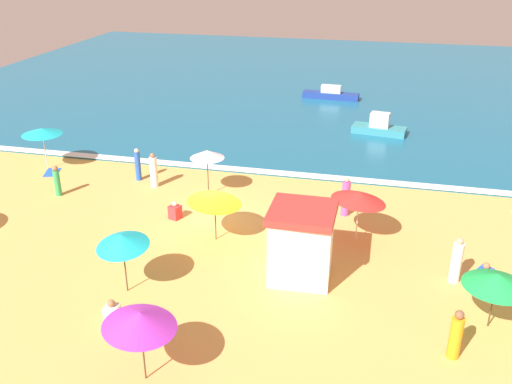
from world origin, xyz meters
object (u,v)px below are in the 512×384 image
at_px(beach_umbrella_1, 497,280).
at_px(beach_umbrella_4, 359,197).
at_px(beach_umbrella_5, 215,199).
at_px(small_boat_1, 331,94).
at_px(beachgoer_6, 346,198).
at_px(beachgoer_9, 154,171).
at_px(beachgoer_2, 456,336).
at_px(beachgoer_0, 138,165).
at_px(beachgoer_11, 175,211).
at_px(beach_umbrella_3, 122,241).
at_px(beachgoer_7, 485,274).
at_px(lifeguard_cabana, 301,242).
at_px(beachgoer_3, 57,181).
at_px(small_boat_0, 379,127).
at_px(beach_umbrella_2, 140,320).
at_px(beachgoer_8, 456,262).
at_px(beach_umbrella_0, 207,154).
at_px(beachgoer_5, 112,313).
at_px(beach_umbrella_6, 42,131).

relative_size(beach_umbrella_1, beach_umbrella_4, 0.87).
xyz_separation_m(beach_umbrella_4, beach_umbrella_5, (-5.74, -1.27, -0.15)).
relative_size(beach_umbrella_5, small_boat_1, 0.56).
distance_m(beachgoer_6, beachgoer_9, 9.80).
xyz_separation_m(beachgoer_2, beachgoer_9, (-13.79, 9.89, 0.05)).
bearing_deg(beachgoer_6, beachgoer_0, 171.48).
bearing_deg(beachgoer_11, beach_umbrella_3, -86.43).
height_order(beach_umbrella_5, beachgoer_7, beach_umbrella_5).
relative_size(lifeguard_cabana, beachgoer_3, 1.77).
distance_m(beachgoer_0, small_boat_0, 15.90).
distance_m(beach_umbrella_2, beachgoer_8, 11.70).
bearing_deg(beachgoer_11, beachgoer_6, 15.90).
height_order(beachgoer_6, beachgoer_7, beachgoer_6).
relative_size(beachgoer_7, small_boat_1, 0.19).
distance_m(beach_umbrella_4, beachgoer_0, 12.25).
relative_size(beach_umbrella_0, beachgoer_7, 2.82).
bearing_deg(beachgoer_8, beach_umbrella_5, 173.80).
relative_size(beach_umbrella_2, beachgoer_11, 2.85).
bearing_deg(beach_umbrella_0, beachgoer_3, -165.96).
xyz_separation_m(lifeguard_cabana, beachgoer_2, (5.22, -3.41, -0.62)).
bearing_deg(beachgoer_6, beachgoer_7, -38.71).
relative_size(lifeguard_cabana, beach_umbrella_1, 1.04).
bearing_deg(small_boat_1, beach_umbrella_0, -101.45).
xyz_separation_m(beach_umbrella_5, beachgoer_6, (5.08, 3.54, -1.00)).
xyz_separation_m(beach_umbrella_4, beachgoer_9, (-10.41, 3.29, -1.18)).
bearing_deg(beachgoer_11, beachgoer_8, -11.70).
distance_m(beach_umbrella_4, small_boat_1, 22.50).
height_order(beachgoer_2, beachgoer_5, beachgoer_2).
bearing_deg(beachgoer_9, beachgoer_0, 151.89).
bearing_deg(beachgoer_6, beachgoer_8, -46.03).
xyz_separation_m(lifeguard_cabana, beach_umbrella_4, (1.84, 3.20, 0.61)).
xyz_separation_m(beachgoer_3, beachgoer_9, (4.18, 2.11, 0.07)).
relative_size(lifeguard_cabana, beach_umbrella_6, 1.19).
bearing_deg(beachgoer_11, beachgoer_5, -84.83).
xyz_separation_m(beach_umbrella_2, beach_umbrella_4, (5.31, 9.61, -0.06)).
height_order(beach_umbrella_3, beachgoer_11, beach_umbrella_3).
bearing_deg(beachgoer_8, beachgoer_0, 157.93).
bearing_deg(lifeguard_cabana, beach_umbrella_1, -13.91).
distance_m(lifeguard_cabana, beachgoer_7, 6.83).
bearing_deg(lifeguard_cabana, beach_umbrella_6, 154.18).
relative_size(beachgoer_3, small_boat_1, 0.36).
xyz_separation_m(beachgoer_11, small_boat_1, (4.57, 22.02, 0.10)).
height_order(beach_umbrella_5, small_boat_1, beach_umbrella_5).
bearing_deg(beachgoer_8, beachgoer_11, 168.30).
xyz_separation_m(beach_umbrella_6, beachgoer_7, (21.91, -6.31, -1.81)).
xyz_separation_m(beach_umbrella_3, beachgoer_3, (-6.85, 6.82, -1.30)).
bearing_deg(beach_umbrella_6, beachgoer_0, -2.94).
xyz_separation_m(beachgoer_3, beachgoer_5, (7.18, -8.61, -0.40)).
bearing_deg(beachgoer_5, beachgoer_9, 105.62).
height_order(beach_umbrella_2, beachgoer_0, beach_umbrella_2).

